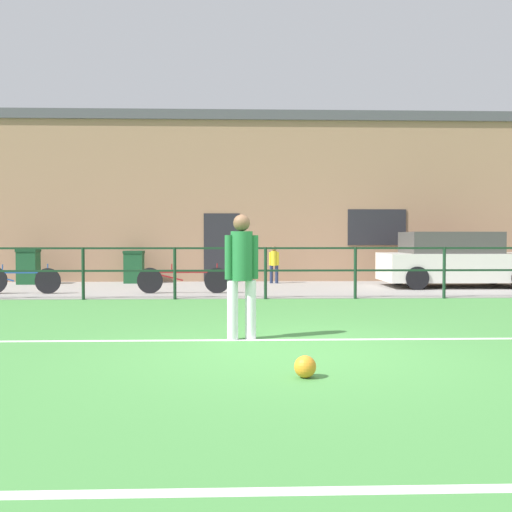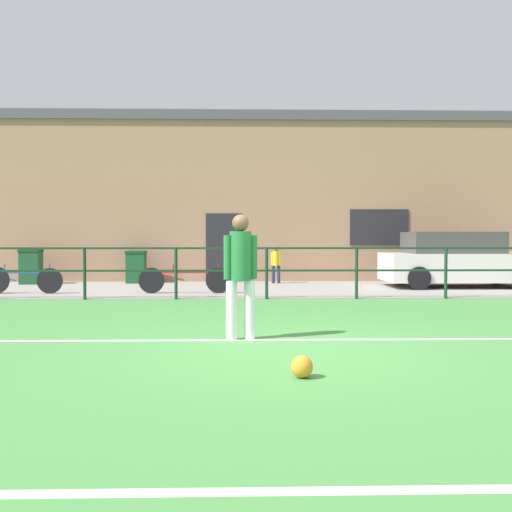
% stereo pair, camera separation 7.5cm
% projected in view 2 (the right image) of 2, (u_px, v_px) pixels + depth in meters
% --- Properties ---
extents(ground, '(60.00, 44.00, 0.04)m').
position_uv_depth(ground, '(288.00, 353.00, 7.01)').
color(ground, '#478C42').
extents(field_line_touchline, '(36.00, 0.11, 0.00)m').
position_uv_depth(field_line_touchline, '(284.00, 340.00, 7.80)').
color(field_line_touchline, white).
rests_on(field_line_touchline, ground).
extents(field_line_hash, '(36.00, 0.11, 0.00)m').
position_uv_depth(field_line_hash, '(346.00, 491.00, 3.15)').
color(field_line_hash, white).
rests_on(field_line_hash, ground).
extents(pavement_strip, '(48.00, 5.00, 0.02)m').
position_uv_depth(pavement_strip, '(262.00, 289.00, 15.50)').
color(pavement_strip, gray).
rests_on(pavement_strip, ground).
extents(perimeter_fence, '(36.07, 0.07, 1.15)m').
position_uv_depth(perimeter_fence, '(267.00, 265.00, 12.98)').
color(perimeter_fence, '#193823').
rests_on(perimeter_fence, ground).
extents(clubhouse_facade, '(28.00, 2.56, 5.24)m').
position_uv_depth(clubhouse_facade, '(258.00, 199.00, 19.11)').
color(clubhouse_facade, '#A37A5B').
rests_on(clubhouse_facade, ground).
extents(player_striker, '(0.45, 0.29, 1.67)m').
position_uv_depth(player_striker, '(241.00, 269.00, 7.82)').
color(player_striker, white).
rests_on(player_striker, ground).
extents(soccer_ball_match, '(0.22, 0.22, 0.22)m').
position_uv_depth(soccer_ball_match, '(302.00, 367.00, 5.69)').
color(soccer_ball_match, orange).
rests_on(soccer_ball_match, ground).
extents(spectator_child, '(0.29, 0.19, 1.09)m').
position_uv_depth(spectator_child, '(276.00, 262.00, 17.24)').
color(spectator_child, '#232D4C').
rests_on(spectator_child, pavement_strip).
extents(parked_car_red, '(4.05, 1.93, 1.49)m').
position_uv_depth(parked_car_red, '(457.00, 261.00, 15.97)').
color(parked_car_red, silver).
rests_on(parked_car_red, pavement_strip).
extents(bicycle_parked_0, '(2.19, 0.04, 0.72)m').
position_uv_depth(bicycle_parked_0, '(16.00, 280.00, 14.04)').
color(bicycle_parked_0, black).
rests_on(bicycle_parked_0, pavement_strip).
extents(bicycle_parked_2, '(2.23, 0.04, 0.72)m').
position_uv_depth(bicycle_parked_2, '(185.00, 280.00, 14.14)').
color(bicycle_parked_2, black).
rests_on(bicycle_parked_2, pavement_strip).
extents(trash_bin_0, '(0.59, 0.50, 1.01)m').
position_uv_depth(trash_bin_0, '(31.00, 266.00, 16.96)').
color(trash_bin_0, '#194C28').
rests_on(trash_bin_0, pavement_strip).
extents(trash_bin_1, '(0.58, 0.49, 0.96)m').
position_uv_depth(trash_bin_1, '(136.00, 267.00, 17.35)').
color(trash_bin_1, '#194C28').
rests_on(trash_bin_1, pavement_strip).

